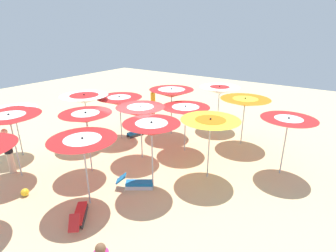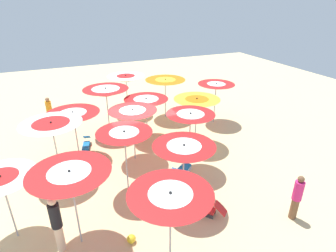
# 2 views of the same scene
# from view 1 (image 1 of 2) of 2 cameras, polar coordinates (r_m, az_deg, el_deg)

# --- Properties ---
(ground) EXTENTS (39.61, 39.61, 0.04)m
(ground) POSITION_cam_1_polar(r_m,az_deg,el_deg) (11.63, -5.70, -7.40)
(ground) COLOR beige
(beach_umbrella_1) EXTENTS (2.05, 2.05, 2.35)m
(beach_umbrella_1) POSITION_cam_1_polar(r_m,az_deg,el_deg) (8.36, -17.81, -3.74)
(beach_umbrella_1) COLOR #B2B2B7
(beach_umbrella_1) RESTS_ON ground
(beach_umbrella_2) EXTENTS (1.91, 1.91, 2.55)m
(beach_umbrella_2) POSITION_cam_1_polar(r_m,az_deg,el_deg) (8.70, -3.54, -0.66)
(beach_umbrella_2) COLOR #B2B2B7
(beach_umbrella_2) RESTS_ON ground
(beach_umbrella_3) EXTENTS (2.14, 2.14, 2.40)m
(beach_umbrella_3) POSITION_cam_1_polar(r_m,az_deg,el_deg) (9.55, 9.07, 0.27)
(beach_umbrella_3) COLOR #B2B2B7
(beach_umbrella_3) RESTS_ON ground
(beach_umbrella_4) EXTENTS (2.01, 2.01, 2.34)m
(beach_umbrella_4) POSITION_cam_1_polar(r_m,az_deg,el_deg) (10.67, 24.42, 0.66)
(beach_umbrella_4) COLOR #B2B2B7
(beach_umbrella_4) RESTS_ON ground
(beach_umbrella_5) EXTENTS (2.19, 2.19, 2.55)m
(beach_umbrella_5) POSITION_cam_1_polar(r_m,az_deg,el_deg) (11.01, -30.93, 1.16)
(beach_umbrella_5) COLOR #B2B2B7
(beach_umbrella_5) RESTS_ON ground
(beach_umbrella_6) EXTENTS (1.93, 1.93, 2.50)m
(beach_umbrella_6) POSITION_cam_1_polar(r_m,az_deg,el_deg) (10.28, -17.21, 1.71)
(beach_umbrella_6) COLOR #B2B2B7
(beach_umbrella_6) RESTS_ON ground
(beach_umbrella_7) EXTENTS (2.04, 2.04, 2.39)m
(beach_umbrella_7) POSITION_cam_1_polar(r_m,az_deg,el_deg) (11.04, -5.93, 3.11)
(beach_umbrella_7) COLOR #B2B2B7
(beach_umbrella_7) RESTS_ON ground
(beach_umbrella_8) EXTENTS (2.15, 2.15, 2.18)m
(beach_umbrella_8) POSITION_cam_1_polar(r_m,az_deg,el_deg) (11.75, 3.78, 3.31)
(beach_umbrella_8) COLOR #B2B2B7
(beach_umbrella_8) RESTS_ON ground
(beach_umbrella_9) EXTENTS (2.30, 2.30, 2.35)m
(beach_umbrella_9) POSITION_cam_1_polar(r_m,az_deg,el_deg) (12.86, 16.23, 4.91)
(beach_umbrella_9) COLOR #B2B2B7
(beach_umbrella_9) RESTS_ON ground
(beach_umbrella_10) EXTENTS (1.90, 1.90, 2.23)m
(beach_umbrella_10) POSITION_cam_1_polar(r_m,az_deg,el_deg) (13.01, -30.21, 2.56)
(beach_umbrella_10) COLOR #B2B2B7
(beach_umbrella_10) RESTS_ON ground
(beach_umbrella_11) EXTENTS (2.21, 2.21, 2.50)m
(beach_umbrella_11) POSITION_cam_1_polar(r_m,az_deg,el_deg) (13.02, -17.51, 5.57)
(beach_umbrella_11) COLOR #B2B2B7
(beach_umbrella_11) RESTS_ON ground
(beach_umbrella_12) EXTENTS (2.24, 2.24, 2.24)m
(beach_umbrella_12) POSITION_cam_1_polar(r_m,az_deg,el_deg) (13.35, -10.39, 5.30)
(beach_umbrella_12) COLOR #B2B2B7
(beach_umbrella_12) RESTS_ON ground
(beach_umbrella_13) EXTENTS (2.27, 2.27, 2.50)m
(beach_umbrella_13) POSITION_cam_1_polar(r_m,az_deg,el_deg) (13.61, 0.76, 7.07)
(beach_umbrella_13) COLOR #B2B2B7
(beach_umbrella_13) RESTS_ON ground
(beach_umbrella_14) EXTENTS (2.17, 2.17, 2.43)m
(beach_umbrella_14) POSITION_cam_1_polar(r_m,az_deg,el_deg) (14.79, 11.01, 7.55)
(beach_umbrella_14) COLOR #B2B2B7
(beach_umbrella_14) RESTS_ON ground
(lounger_0) EXTENTS (1.28, 1.03, 0.53)m
(lounger_0) POSITION_cam_1_polar(r_m,az_deg,el_deg) (9.73, -6.73, -12.06)
(lounger_0) COLOR silver
(lounger_0) RESTS_ON ground
(lounger_1) EXTENTS (0.59, 1.23, 0.51)m
(lounger_1) POSITION_cam_1_polar(r_m,az_deg,el_deg) (14.11, -6.82, -1.30)
(lounger_1) COLOR #333338
(lounger_1) RESTS_ON ground
(lounger_2) EXTENTS (1.14, 1.23, 0.58)m
(lounger_2) POSITION_cam_1_polar(r_m,az_deg,el_deg) (8.67, -18.60, -17.72)
(lounger_2) COLOR #333338
(lounger_2) RESTS_ON ground
(beachgoer_0) EXTENTS (0.30, 0.30, 1.71)m
(beachgoer_0) POSITION_cam_1_polar(r_m,az_deg,el_deg) (17.13, -3.24, 5.23)
(beachgoer_0) COLOR #A3704C
(beachgoer_0) RESTS_ON ground
(beachgoer_1) EXTENTS (0.30, 0.30, 1.85)m
(beachgoer_1) POSITION_cam_1_polar(r_m,az_deg,el_deg) (11.91, -31.12, -4.45)
(beachgoer_1) COLOR beige
(beachgoer_1) RESTS_ON ground
(beach_ball) EXTENTS (0.26, 0.26, 0.26)m
(beach_ball) POSITION_cam_1_polar(r_m,az_deg,el_deg) (10.50, -28.43, -12.42)
(beach_ball) COLOR yellow
(beach_ball) RESTS_ON ground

